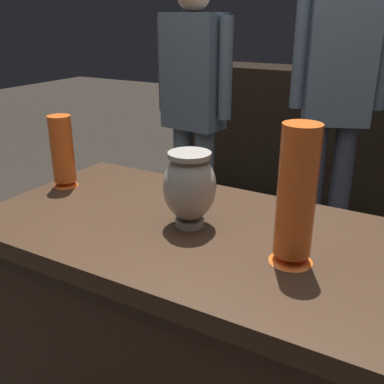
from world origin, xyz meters
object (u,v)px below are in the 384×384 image
Objects in this scene: vase_centerpiece at (189,187)px; vase_left_accent at (296,198)px; shelf_vase_center at (361,59)px; shelf_vase_far_left at (218,52)px; vase_tall_behind at (62,152)px; visitor_center_back at (337,93)px; visitor_near_left at (194,103)px.

vase_left_accent reaches higher than vase_centerpiece.
shelf_vase_center is 1.04m from shelf_vase_far_left.
shelf_vase_far_left is at bearing 114.94° from vase_centerpiece.
vase_tall_behind is 0.14× the size of visitor_center_back.
visitor_center_back is at bearing 67.08° from vase_tall_behind.
visitor_center_back is (0.04, -0.72, -0.11)m from shelf_vase_center.
shelf_vase_center is 1.18m from visitor_near_left.
shelf_vase_far_left is at bearing 120.50° from vase_left_accent.
vase_centerpiece is 0.87× the size of vase_tall_behind.
vase_tall_behind is 0.16× the size of visitor_near_left.
shelf_vase_center is (0.02, 2.13, 0.16)m from vase_centerpiece.
vase_centerpiece is at bearing -90.45° from shelf_vase_center.
visitor_center_back reaches higher than vase_left_accent.
visitor_center_back is (-0.25, 1.45, 0.00)m from vase_left_accent.
vase_left_accent is at bearing 77.49° from visitor_center_back.
vase_centerpiece is 0.13× the size of visitor_center_back.
vase_centerpiece is 0.52m from vase_tall_behind.
visitor_center_back is at bearing 87.87° from vase_centerpiece.
shelf_vase_far_left is 0.11× the size of visitor_center_back.
vase_left_accent is 2.16× the size of shelf_vase_center.
shelf_vase_far_left is (-1.02, 2.20, 0.16)m from vase_centerpiece.
shelf_vase_center reaches higher than vase_centerpiece.
vase_tall_behind is 1.35× the size of shelf_vase_far_left.
shelf_vase_far_left reaches higher than shelf_vase_center.
shelf_vase_center reaches higher than vase_tall_behind.
shelf_vase_center is (-0.28, 2.17, 0.12)m from vase_left_accent.
visitor_center_back reaches higher than vase_centerpiece.
shelf_vase_center is 0.73m from visitor_center_back.
vase_centerpiece is 0.64× the size of vase_left_accent.
vase_tall_behind is 1.13m from visitor_near_left.
shelf_vase_far_left is at bearing 176.11° from shelf_vase_center.
vase_left_accent is at bearing -59.50° from shelf_vase_far_left.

